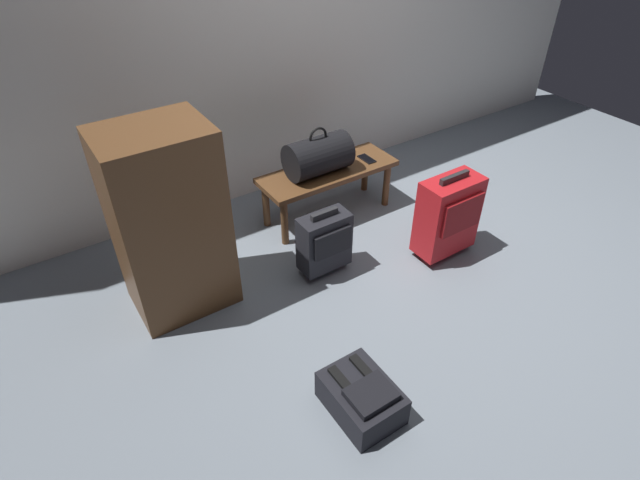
{
  "coord_description": "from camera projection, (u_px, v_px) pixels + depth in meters",
  "views": [
    {
      "loc": [
        -1.89,
        -1.6,
        2.14
      ],
      "look_at": [
        -0.53,
        0.46,
        0.25
      ],
      "focal_mm": 28.41,
      "sensor_mm": 36.0,
      "label": 1
    }
  ],
  "objects": [
    {
      "name": "ground_plane",
      "position": [
        431.0,
        280.0,
        3.19
      ],
      "size": [
        6.6,
        6.6,
        0.0
      ],
      "primitive_type": "plane",
      "color": "slate"
    },
    {
      "name": "bench",
      "position": [
        328.0,
        176.0,
        3.58
      ],
      "size": [
        1.0,
        0.36,
        0.38
      ],
      "color": "brown",
      "rests_on": "ground"
    },
    {
      "name": "duffel_bag_black",
      "position": [
        318.0,
        156.0,
        3.43
      ],
      "size": [
        0.44,
        0.26,
        0.34
      ],
      "color": "black",
      "rests_on": "bench"
    },
    {
      "name": "cell_phone",
      "position": [
        367.0,
        159.0,
        3.66
      ],
      "size": [
        0.07,
        0.14,
        0.01
      ],
      "color": "black",
      "rests_on": "bench"
    },
    {
      "name": "suitcase_upright_red",
      "position": [
        448.0,
        215.0,
        3.22
      ],
      "size": [
        0.4,
        0.23,
        0.6
      ],
      "color": "red",
      "rests_on": "ground"
    },
    {
      "name": "suitcase_small_charcoal",
      "position": [
        325.0,
        241.0,
        3.11
      ],
      "size": [
        0.32,
        0.19,
        0.46
      ],
      "color": "black",
      "rests_on": "ground"
    },
    {
      "name": "backpack_dark",
      "position": [
        362.0,
        397.0,
        2.39
      ],
      "size": [
        0.28,
        0.38,
        0.21
      ],
      "color": "black",
      "rests_on": "ground"
    },
    {
      "name": "side_cabinet",
      "position": [
        169.0,
        223.0,
        2.73
      ],
      "size": [
        0.56,
        0.44,
        1.1
      ],
      "color": "brown",
      "rests_on": "ground"
    }
  ]
}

